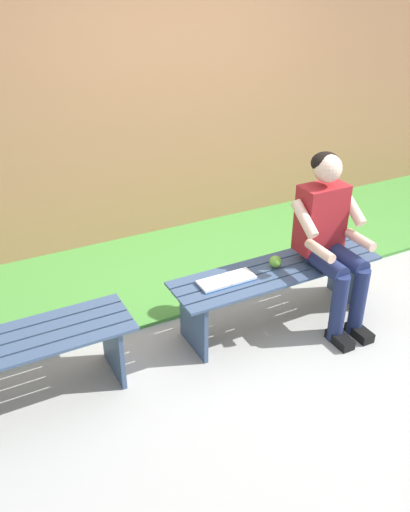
{
  "coord_description": "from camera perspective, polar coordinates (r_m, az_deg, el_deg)",
  "views": [
    {
      "loc": [
        1.98,
        2.74,
        2.44
      ],
      "look_at": [
        0.66,
        0.15,
        0.81
      ],
      "focal_mm": 37.81,
      "sensor_mm": 36.0,
      "label": 1
    }
  ],
  "objects": [
    {
      "name": "bench_near",
      "position": [
        3.98,
        7.57,
        -2.79
      ],
      "size": [
        1.6,
        0.44,
        0.46
      ],
      "rotation": [
        0.0,
        0.0,
        0.01
      ],
      "color": "#384C6B",
      "rests_on": "ground"
    },
    {
      "name": "bench_far",
      "position": [
        3.45,
        -20.1,
        -10.3
      ],
      "size": [
        1.52,
        0.44,
        0.46
      ],
      "rotation": [
        0.0,
        0.0,
        0.01
      ],
      "color": "#384C6B",
      "rests_on": "ground"
    },
    {
      "name": "person_seated",
      "position": [
        3.94,
        13.11,
        2.18
      ],
      "size": [
        0.5,
        0.69,
        1.27
      ],
      "color": "maroon",
      "rests_on": "ground"
    },
    {
      "name": "grass_strip",
      "position": [
        4.89,
        -11.16,
        -1.12
      ],
      "size": [
        9.0,
        2.02,
        0.03
      ],
      "primitive_type": "cube",
      "color": "#478C38",
      "rests_on": "ground"
    },
    {
      "name": "apple",
      "position": [
        3.92,
        7.45,
        -0.59
      ],
      "size": [
        0.09,
        0.09,
        0.09
      ],
      "primitive_type": "sphere",
      "color": "#72B738",
      "rests_on": "bench_near"
    },
    {
      "name": "ground_plane",
      "position": [
        3.19,
        2.56,
        -21.35
      ],
      "size": [
        10.0,
        7.0,
        0.04
      ],
      "primitive_type": "cube",
      "color": "#9E9E99"
    },
    {
      "name": "book_open",
      "position": [
        3.73,
        2.29,
        -2.6
      ],
      "size": [
        0.41,
        0.16,
        0.02
      ],
      "rotation": [
        0.0,
        0.0,
        0.01
      ],
      "color": "white",
      "rests_on": "bench_near"
    },
    {
      "name": "brick_wall",
      "position": [
        4.98,
        -9.49,
        16.99
      ],
      "size": [
        9.5,
        0.24,
        2.83
      ],
      "primitive_type": "cube",
      "color": "#B27A51",
      "rests_on": "ground"
    }
  ]
}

